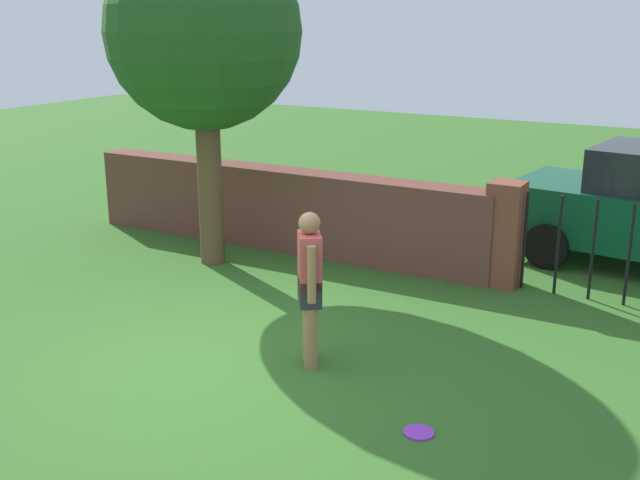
{
  "coord_description": "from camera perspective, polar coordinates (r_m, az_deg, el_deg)",
  "views": [
    {
      "loc": [
        4.61,
        -5.93,
        3.51
      ],
      "look_at": [
        0.46,
        1.48,
        1.0
      ],
      "focal_mm": 43.49,
      "sensor_mm": 36.0,
      "label": 1
    }
  ],
  "objects": [
    {
      "name": "tree",
      "position": [
        10.87,
        -8.56,
        14.79
      ],
      "size": [
        2.65,
        2.65,
        4.58
      ],
      "color": "brown",
      "rests_on": "ground"
    },
    {
      "name": "fence_gate",
      "position": [
        10.2,
        20.63,
        -0.62
      ],
      "size": [
        3.12,
        0.44,
        1.4
      ],
      "color": "brown",
      "rests_on": "ground"
    },
    {
      "name": "ground_plane",
      "position": [
        8.29,
        -7.88,
        -8.74
      ],
      "size": [
        40.0,
        40.0,
        0.0
      ],
      "primitive_type": "plane",
      "color": "#336623"
    },
    {
      "name": "frisbee_purple",
      "position": [
        6.96,
        7.27,
        -13.87
      ],
      "size": [
        0.27,
        0.27,
        0.02
      ],
      "primitive_type": "cylinder",
      "color": "purple",
      "rests_on": "ground"
    },
    {
      "name": "brick_wall",
      "position": [
        11.83,
        -2.85,
        2.31
      ],
      "size": [
        6.71,
        0.5,
        1.24
      ],
      "primitive_type": "cube",
      "color": "brown",
      "rests_on": "ground"
    },
    {
      "name": "person",
      "position": [
        7.81,
        -0.76,
        -3.08
      ],
      "size": [
        0.39,
        0.46,
        1.62
      ],
      "rotation": [
        0.0,
        0.0,
        -0.96
      ],
      "color": "#9E704C",
      "rests_on": "ground"
    }
  ]
}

